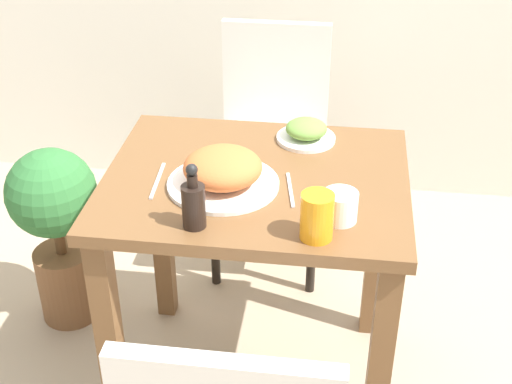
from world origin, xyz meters
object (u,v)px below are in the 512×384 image
(food_plate, at_px, (223,171))
(drink_cup, at_px, (340,206))
(chair_far, at_px, (272,134))
(juice_glass, at_px, (317,216))
(sauce_bottle, at_px, (194,203))
(potted_plant_left, at_px, (56,221))
(side_plate, at_px, (306,132))

(food_plate, height_order, drink_cup, food_plate)
(chair_far, xyz_separation_m, juice_glass, (0.21, -0.99, 0.30))
(juice_glass, bearing_deg, sauce_bottle, 178.40)
(drink_cup, bearing_deg, potted_plant_left, 156.60)
(juice_glass, bearing_deg, drink_cup, 57.26)
(drink_cup, bearing_deg, juice_glass, -122.74)
(food_plate, relative_size, potted_plant_left, 0.45)
(juice_glass, xyz_separation_m, potted_plant_left, (-0.88, 0.49, -0.42))
(chair_far, height_order, food_plate, chair_far)
(potted_plant_left, bearing_deg, chair_far, 36.84)
(side_plate, bearing_deg, food_plate, -124.23)
(sauce_bottle, bearing_deg, drink_cup, 11.92)
(food_plate, xyz_separation_m, sauce_bottle, (-0.04, -0.19, 0.02))
(food_plate, relative_size, side_plate, 1.71)
(side_plate, relative_size, drink_cup, 2.02)
(chair_far, xyz_separation_m, potted_plant_left, (-0.67, -0.50, -0.12))
(juice_glass, distance_m, potted_plant_left, 1.09)
(sauce_bottle, bearing_deg, food_plate, 79.24)
(food_plate, height_order, juice_glass, juice_glass)
(sauce_bottle, height_order, potted_plant_left, sauce_bottle)
(food_plate, height_order, sauce_bottle, sauce_bottle)
(potted_plant_left, bearing_deg, side_plate, 0.43)
(side_plate, relative_size, sauce_bottle, 1.02)
(chair_far, height_order, side_plate, chair_far)
(chair_far, relative_size, drink_cup, 10.62)
(potted_plant_left, bearing_deg, drink_cup, -23.40)
(chair_far, distance_m, drink_cup, 0.99)
(juice_glass, distance_m, sauce_bottle, 0.29)
(food_plate, distance_m, side_plate, 0.35)
(chair_far, relative_size, juice_glass, 7.80)
(drink_cup, bearing_deg, sauce_bottle, -168.08)
(side_plate, height_order, juice_glass, juice_glass)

